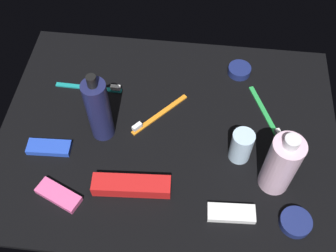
{
  "coord_description": "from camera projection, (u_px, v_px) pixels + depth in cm",
  "views": [
    {
      "loc": [
        -6.05,
        54.1,
        83.62
      ],
      "look_at": [
        0.0,
        0.0,
        3.0
      ],
      "focal_mm": 42.85,
      "sensor_mm": 36.0,
      "label": 1
    }
  ],
  "objects": [
    {
      "name": "toothbrush_teal",
      "position": [
        93.0,
        87.0,
        1.07
      ],
      "size": [
        18.02,
        1.59,
        2.1
      ],
      "color": "teal",
      "rests_on": "ground_plane"
    },
    {
      "name": "snack_bar_pink",
      "position": [
        59.0,
        195.0,
        0.9
      ],
      "size": [
        11.13,
        7.79,
        1.5
      ],
      "primitive_type": "cube",
      "rotation": [
        0.0,
        0.0,
        -0.41
      ],
      "color": "#E55999",
      "rests_on": "ground_plane"
    },
    {
      "name": "cream_tin_right",
      "position": [
        296.0,
        222.0,
        0.86
      ],
      "size": [
        6.86,
        6.86,
        1.83
      ],
      "primitive_type": "cylinder",
      "color": "navy",
      "rests_on": "ground_plane"
    },
    {
      "name": "ground_plane",
      "position": [
        168.0,
        134.0,
        1.0
      ],
      "size": [
        84.0,
        64.0,
        1.2
      ],
      "primitive_type": "cube",
      "color": "black"
    },
    {
      "name": "snack_bar_blue",
      "position": [
        49.0,
        147.0,
        0.97
      ],
      "size": [
        10.58,
        4.5,
        1.5
      ],
      "primitive_type": "cube",
      "rotation": [
        0.0,
        0.0,
        0.05
      ],
      "color": "blue",
      "rests_on": "ground_plane"
    },
    {
      "name": "bodywash_bottle",
      "position": [
        281.0,
        164.0,
        0.85
      ],
      "size": [
        6.96,
        6.96,
        18.33
      ],
      "color": "silver",
      "rests_on": "ground_plane"
    },
    {
      "name": "deodorant_stick",
      "position": [
        241.0,
        146.0,
        0.92
      ],
      "size": [
        5.12,
        5.12,
        8.8
      ],
      "primitive_type": "cylinder",
      "color": "silver",
      "rests_on": "ground_plane"
    },
    {
      "name": "toothbrush_orange",
      "position": [
        157.0,
        116.0,
        1.02
      ],
      "size": [
        12.95,
        14.17,
        2.1
      ],
      "color": "orange",
      "rests_on": "ground_plane"
    },
    {
      "name": "toothbrush_green",
      "position": [
        267.0,
        116.0,
        1.02
      ],
      "size": [
        8.24,
        17.0,
        2.1
      ],
      "color": "green",
      "rests_on": "ground_plane"
    },
    {
      "name": "cream_tin_left",
      "position": [
        239.0,
        70.0,
        1.1
      ],
      "size": [
        6.21,
        6.21,
        2.13
      ],
      "primitive_type": "cylinder",
      "color": "navy",
      "rests_on": "ground_plane"
    },
    {
      "name": "snack_bar_white",
      "position": [
        231.0,
        213.0,
        0.87
      ],
      "size": [
        10.61,
        4.59,
        1.5
      ],
      "primitive_type": "cube",
      "rotation": [
        0.0,
        0.0,
        0.06
      ],
      "color": "white",
      "rests_on": "ground_plane"
    },
    {
      "name": "lotion_bottle",
      "position": [
        99.0,
        110.0,
        0.92
      ],
      "size": [
        5.61,
        5.61,
        20.7
      ],
      "color": "#1B1E49",
      "rests_on": "ground_plane"
    },
    {
      "name": "toothpaste_box_red",
      "position": [
        131.0,
        186.0,
        0.9
      ],
      "size": [
        17.85,
        5.57,
        3.2
      ],
      "primitive_type": "cube",
      "rotation": [
        0.0,
        0.0,
        0.07
      ],
      "color": "red",
      "rests_on": "ground_plane"
    }
  ]
}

